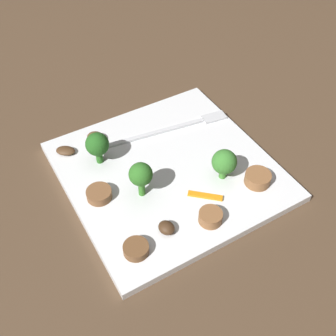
{
  "coord_description": "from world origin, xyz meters",
  "views": [
    {
      "loc": [
        -0.18,
        -0.31,
        0.4
      ],
      "look_at": [
        0.0,
        0.0,
        0.01
      ],
      "focal_mm": 43.72,
      "sensor_mm": 36.0,
      "label": 1
    }
  ],
  "objects": [
    {
      "name": "pepper_strip_0",
      "position": [
        0.01,
        -0.06,
        0.01
      ],
      "size": [
        0.04,
        0.03,
        0.0
      ],
      "primitive_type": "cube",
      "rotation": [
        0.0,
        0.0,
        5.55
      ],
      "color": "orange",
      "rests_on": "plate"
    },
    {
      "name": "broccoli_floret_2",
      "position": [
        0.05,
        -0.05,
        0.04
      ],
      "size": [
        0.03,
        0.03,
        0.04
      ],
      "color": "#408630",
      "rests_on": "plate"
    },
    {
      "name": "plate",
      "position": [
        0.0,
        0.0,
        0.01
      ],
      "size": [
        0.26,
        0.26,
        0.01
      ],
      "primitive_type": "cube",
      "color": "white",
      "rests_on": "ground_plane"
    },
    {
      "name": "fork",
      "position": [
        0.05,
        0.06,
        0.01
      ],
      "size": [
        0.18,
        0.04,
        0.0
      ],
      "rotation": [
        0.0,
        0.0,
        -0.14
      ],
      "color": "silver",
      "rests_on": "plate"
    },
    {
      "name": "mushroom_1",
      "position": [
        -0.06,
        0.1,
        0.02
      ],
      "size": [
        0.03,
        0.03,
        0.01
      ],
      "primitive_type": "ellipsoid",
      "rotation": [
        0.0,
        0.0,
        5.22
      ],
      "color": "brown",
      "rests_on": "plate"
    },
    {
      "name": "sausage_slice_0",
      "position": [
        -0.09,
        -0.09,
        0.02
      ],
      "size": [
        0.03,
        0.03,
        0.01
      ],
      "primitive_type": "cylinder",
      "rotation": [
        0.0,
        0.0,
        1.44
      ],
      "color": "brown",
      "rests_on": "plate"
    },
    {
      "name": "ground_plane",
      "position": [
        0.0,
        0.0,
        0.0
      ],
      "size": [
        1.4,
        1.4,
        0.0
      ],
      "primitive_type": "plane",
      "color": "#4C3826"
    },
    {
      "name": "sausage_slice_3",
      "position": [
        0.08,
        -0.08,
        0.02
      ],
      "size": [
        0.04,
        0.04,
        0.01
      ],
      "primitive_type": "cylinder",
      "rotation": [
        0.0,
        0.0,
        2.74
      ],
      "color": "brown",
      "rests_on": "plate"
    },
    {
      "name": "sausage_slice_1",
      "position": [
        -0.0,
        -0.1,
        0.02
      ],
      "size": [
        0.03,
        0.03,
        0.01
      ],
      "primitive_type": "cylinder",
      "rotation": [
        0.0,
        0.0,
        1.44
      ],
      "color": "brown",
      "rests_on": "plate"
    },
    {
      "name": "broccoli_floret_0",
      "position": [
        -0.05,
        -0.02,
        0.04
      ],
      "size": [
        0.03,
        0.03,
        0.05
      ],
      "color": "#347525",
      "rests_on": "plate"
    },
    {
      "name": "mushroom_2",
      "position": [
        -0.1,
        0.09,
        0.02
      ],
      "size": [
        0.03,
        0.03,
        0.01
      ],
      "primitive_type": "ellipsoid",
      "rotation": [
        0.0,
        0.0,
        2.45
      ],
      "color": "#4C331E",
      "rests_on": "plate"
    },
    {
      "name": "sausage_slice_2",
      "position": [
        -0.1,
        0.0,
        0.02
      ],
      "size": [
        0.03,
        0.03,
        0.01
      ],
      "primitive_type": "cylinder",
      "rotation": [
        0.0,
        0.0,
        1.56
      ],
      "color": "brown",
      "rests_on": "plate"
    },
    {
      "name": "mushroom_0",
      "position": [
        -0.05,
        -0.08,
        0.02
      ],
      "size": [
        0.02,
        0.02,
        0.01
      ],
      "primitive_type": "ellipsoid",
      "rotation": [
        0.0,
        0.0,
        1.81
      ],
      "color": "#422B19",
      "rests_on": "plate"
    },
    {
      "name": "broccoli_floret_1",
      "position": [
        -0.07,
        0.06,
        0.04
      ],
      "size": [
        0.03,
        0.03,
        0.05
      ],
      "color": "#296420",
      "rests_on": "plate"
    }
  ]
}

